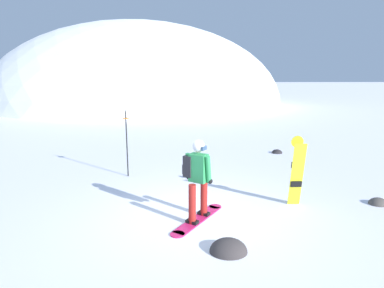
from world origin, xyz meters
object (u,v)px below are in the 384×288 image
(snowboarder_main, at_px, (197,178))
(rock_dark, at_px, (277,153))
(rock_small, at_px, (228,252))
(piste_marker_near, at_px, (127,139))
(spare_snowboard, at_px, (297,171))
(rock_mid, at_px, (378,204))

(snowboarder_main, relative_size, rock_dark, 4.13)
(rock_small, bearing_deg, rock_dark, 67.51)
(piste_marker_near, xyz_separation_m, rock_small, (2.39, -4.41, -1.15))
(spare_snowboard, bearing_deg, snowboarder_main, -163.94)
(snowboarder_main, bearing_deg, rock_mid, 8.80)
(snowboarder_main, bearing_deg, piste_marker_near, 121.69)
(rock_dark, height_order, rock_mid, rock_mid)
(spare_snowboard, xyz_separation_m, rock_dark, (1.13, 5.22, -0.83))
(snowboarder_main, height_order, piste_marker_near, piste_marker_near)
(piste_marker_near, height_order, rock_mid, piste_marker_near)
(snowboarder_main, bearing_deg, rock_dark, 59.62)
(spare_snowboard, bearing_deg, rock_dark, 77.78)
(snowboarder_main, distance_m, rock_dark, 6.89)
(piste_marker_near, bearing_deg, rock_dark, 27.40)
(piste_marker_near, bearing_deg, rock_mid, -21.34)
(snowboarder_main, height_order, rock_mid, snowboarder_main)
(rock_dark, xyz_separation_m, rock_small, (-2.98, -7.19, 0.00))
(piste_marker_near, xyz_separation_m, rock_mid, (6.24, -2.44, -1.15))
(rock_dark, bearing_deg, spare_snowboard, -102.22)
(piste_marker_near, xyz_separation_m, rock_dark, (5.37, 2.78, -1.15))
(spare_snowboard, xyz_separation_m, piste_marker_near, (-4.24, 2.44, 0.31))
(spare_snowboard, bearing_deg, rock_small, -133.15)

